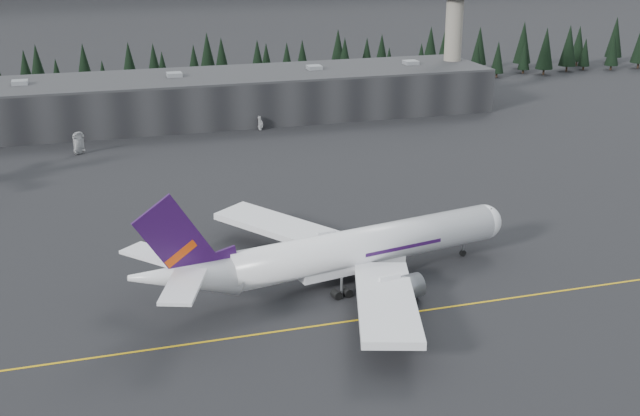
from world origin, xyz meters
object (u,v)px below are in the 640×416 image
object	(u,v)px
jet_main	(335,253)
gse_vehicle_a	(79,151)
terminal	(212,97)
gse_vehicle_b	(261,128)
control_tower	(454,25)

from	to	relation	value
jet_main	gse_vehicle_a	distance (m)	95.20
jet_main	gse_vehicle_a	size ratio (longest dim) A/B	11.30
terminal	gse_vehicle_b	bearing A→B (deg)	-58.37
control_tower	gse_vehicle_b	world-z (taller)	control_tower
gse_vehicle_a	gse_vehicle_b	xyz separation A→B (m)	(46.93, 10.44, -0.10)
jet_main	gse_vehicle_b	xyz separation A→B (m)	(10.70, 98.37, -4.55)
control_tower	gse_vehicle_a	xyz separation A→B (m)	(-111.77, -29.93, -22.64)
control_tower	jet_main	world-z (taller)	control_tower
control_tower	gse_vehicle_b	size ratio (longest dim) A/B	9.60
control_tower	gse_vehicle_b	distance (m)	71.42
gse_vehicle_b	jet_main	bearing A→B (deg)	-0.02
gse_vehicle_a	control_tower	bearing A→B (deg)	-8.36
terminal	gse_vehicle_a	size ratio (longest dim) A/B	28.98
terminal	jet_main	bearing A→B (deg)	-90.27
terminal	control_tower	bearing A→B (deg)	2.29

